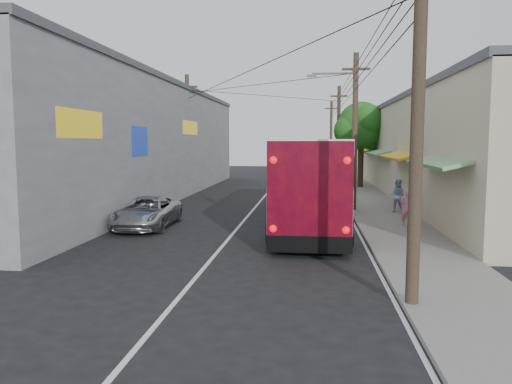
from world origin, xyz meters
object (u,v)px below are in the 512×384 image
jeepney (147,212)px  parked_car_mid (334,184)px  parked_suv (325,188)px  parked_car_far (327,175)px  pedestrian_near (407,207)px  coach_bus (311,181)px  pedestrian_far (397,196)px

jeepney → parked_car_mid: size_ratio=1.12×
parked_suv → parked_car_far: (0.50, 11.20, 0.04)m
pedestrian_near → coach_bus: bearing=-0.8°
coach_bus → parked_car_far: coach_bus is taller
coach_bus → jeepney: 7.06m
parked_suv → coach_bus: bearing=-103.0°
parked_car_far → pedestrian_far: pedestrian_far is taller
pedestrian_far → parked_suv: bearing=-31.3°
jeepney → parked_car_far: bearing=68.1°
pedestrian_far → parked_car_far: bearing=-53.7°
pedestrian_near → pedestrian_far: 4.04m
parked_car_mid → pedestrian_near: pedestrian_near is taller
parked_suv → pedestrian_far: pedestrian_far is taller
coach_bus → pedestrian_near: bearing=-6.2°
parked_suv → parked_car_mid: (0.74, 3.80, -0.06)m
parked_suv → pedestrian_far: size_ratio=3.20×
jeepney → pedestrian_near: pedestrian_near is taller
jeepney → parked_car_far: (8.16, 21.55, 0.16)m
parked_car_far → jeepney: bearing=-103.6°
coach_bus → parked_car_mid: size_ratio=3.12×
parked_car_mid → pedestrian_near: 13.41m
coach_bus → pedestrian_far: bearing=40.3°
jeepney → parked_car_far: size_ratio=0.94×
coach_bus → pedestrian_near: (3.96, -0.45, -1.02)m
coach_bus → parked_car_far: bearing=86.4°
parked_suv → parked_car_mid: parked_suv is taller
jeepney → pedestrian_near: size_ratio=3.01×
coach_bus → pedestrian_far: (4.27, 3.58, -0.96)m
jeepney → pedestrian_near: 10.81m
jeepney → pedestrian_near: bearing=3.9°
parked_car_mid → coach_bus: bearing=-93.3°
coach_bus → pedestrian_near: size_ratio=8.38×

